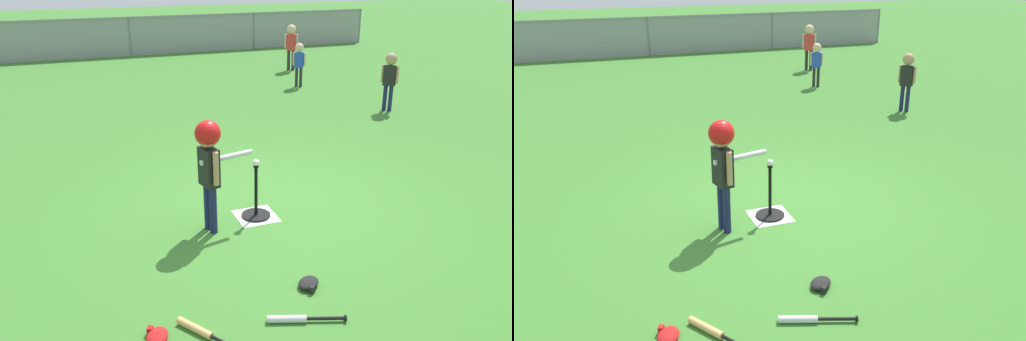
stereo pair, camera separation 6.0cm
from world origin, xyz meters
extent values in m
plane|color=#3D7A2D|center=(0.00, 0.00, 0.00)|extent=(60.00, 60.00, 0.00)
cube|color=white|center=(-0.26, -0.25, 0.00)|extent=(0.44, 0.44, 0.01)
cylinder|color=black|center=(-0.26, -0.25, 0.01)|extent=(0.32, 0.32, 0.03)
cylinder|color=black|center=(-0.26, -0.25, 0.32)|extent=(0.04, 0.04, 0.58)
cylinder|color=black|center=(-0.26, -0.25, 0.60)|extent=(0.06, 0.06, 0.02)
sphere|color=white|center=(-0.26, -0.25, 0.64)|extent=(0.07, 0.07, 0.07)
cylinder|color=#191E4C|center=(-0.83, -0.32, 0.26)|extent=(0.08, 0.08, 0.52)
cylinder|color=#191E4C|center=(-0.80, -0.43, 0.26)|extent=(0.08, 0.08, 0.52)
cube|color=black|center=(-0.81, -0.37, 0.72)|extent=(0.18, 0.25, 0.40)
cylinder|color=tan|center=(-0.84, -0.23, 0.74)|extent=(0.06, 0.06, 0.34)
cylinder|color=tan|center=(-0.78, -0.51, 0.74)|extent=(0.06, 0.06, 0.34)
sphere|color=tan|center=(-0.81, -0.37, 1.04)|extent=(0.23, 0.23, 0.23)
sphere|color=red|center=(-0.81, -0.37, 1.07)|extent=(0.26, 0.26, 0.26)
cylinder|color=silver|center=(-0.61, -0.33, 0.78)|extent=(0.60, 0.19, 0.06)
cylinder|color=#262626|center=(2.99, 5.39, 0.22)|extent=(0.07, 0.07, 0.44)
cylinder|color=#262626|center=(2.90, 5.44, 0.22)|extent=(0.07, 0.07, 0.44)
cube|color=#2347B7|center=(2.95, 5.41, 0.61)|extent=(0.23, 0.20, 0.34)
cylinder|color=beige|center=(3.05, 5.35, 0.63)|extent=(0.05, 0.05, 0.29)
cylinder|color=beige|center=(2.84, 5.47, 0.63)|extent=(0.05, 0.05, 0.29)
sphere|color=beige|center=(2.95, 5.41, 0.88)|extent=(0.19, 0.19, 0.19)
cylinder|color=#191E4C|center=(3.68, 2.92, 0.24)|extent=(0.08, 0.08, 0.49)
cylinder|color=#191E4C|center=(3.61, 3.00, 0.24)|extent=(0.08, 0.08, 0.49)
cube|color=black|center=(3.64, 2.96, 0.67)|extent=(0.24, 0.25, 0.38)
cylinder|color=tan|center=(3.73, 2.86, 0.70)|extent=(0.05, 0.05, 0.32)
cylinder|color=tan|center=(3.56, 3.07, 0.70)|extent=(0.05, 0.05, 0.32)
sphere|color=tan|center=(3.64, 2.96, 0.98)|extent=(0.22, 0.22, 0.22)
cylinder|color=#262626|center=(3.65, 7.23, 0.26)|extent=(0.08, 0.08, 0.52)
cylinder|color=#262626|center=(3.54, 7.28, 0.26)|extent=(0.08, 0.08, 0.52)
cube|color=red|center=(3.59, 7.26, 0.72)|extent=(0.27, 0.23, 0.40)
cylinder|color=beige|center=(3.72, 7.19, 0.75)|extent=(0.06, 0.06, 0.35)
cylinder|color=beige|center=(3.47, 7.32, 0.75)|extent=(0.06, 0.06, 0.35)
sphere|color=beige|center=(3.59, 7.26, 1.05)|extent=(0.23, 0.23, 0.23)
cylinder|color=silver|center=(-0.68, -2.02, 0.03)|extent=(0.31, 0.16, 0.06)
cylinder|color=black|center=(-0.39, -2.13, 0.03)|extent=(0.30, 0.13, 0.03)
cylinder|color=black|center=(-0.24, -2.18, 0.03)|extent=(0.03, 0.05, 0.05)
cylinder|color=#DBB266|center=(-1.38, -1.87, 0.03)|extent=(0.23, 0.31, 0.06)
ellipsoid|color=#B21919|center=(-1.67, -1.87, 0.04)|extent=(0.24, 0.27, 0.07)
cube|color=#B21919|center=(-1.70, -1.78, 0.04)|extent=(0.06, 0.06, 0.06)
ellipsoid|color=black|center=(-0.31, -1.65, 0.04)|extent=(0.27, 0.26, 0.07)
cube|color=black|center=(-0.32, -1.75, 0.04)|extent=(0.06, 0.06, 0.06)
cylinder|color=slate|center=(0.00, 11.06, 0.57)|extent=(0.06, 0.06, 1.15)
cylinder|color=slate|center=(4.00, 11.06, 0.57)|extent=(0.06, 0.06, 1.15)
cylinder|color=slate|center=(8.00, 11.06, 0.57)|extent=(0.06, 0.06, 1.15)
cube|color=gray|center=(0.00, 11.06, 1.09)|extent=(16.00, 0.03, 0.03)
cube|color=gray|center=(0.00, 11.06, 0.57)|extent=(16.00, 0.01, 1.15)
camera|label=1|loc=(-2.07, -4.97, 2.61)|focal=35.72mm
camera|label=2|loc=(-2.01, -4.99, 2.61)|focal=35.72mm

